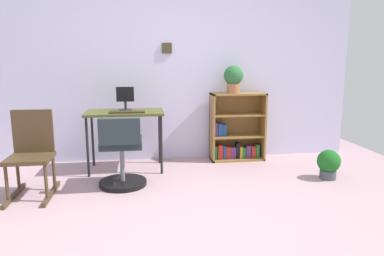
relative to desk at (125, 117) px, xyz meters
The scene contains 10 objects.
ground_plane 1.87m from the desk, 72.10° to the right, with size 6.24×6.24×0.00m, color #B3929A.
wall_back 0.95m from the desk, 42.66° to the left, with size 5.20×0.12×2.56m.
desk is the anchor object (origin of this frame).
monitor 0.23m from the desk, 83.79° to the left, with size 0.22×0.16×0.29m.
keyboard 0.16m from the desk, 76.10° to the right, with size 0.42×0.14×0.02m, color #31281C.
office_chair 0.71m from the desk, 91.58° to the right, with size 0.52×0.55×0.79m.
rocking_chair 1.18m from the desk, 141.78° to the right, with size 0.42×0.64×0.87m.
bookshelf_low 1.54m from the desk, 11.30° to the left, with size 0.73×0.30×0.93m.
potted_plant_on_shelf 1.52m from the desk, ahead, with size 0.26×0.26×0.36m.
potted_plant_floor 2.49m from the desk, 16.39° to the right, with size 0.27×0.27×0.34m.
Camera 1 is at (-0.32, -2.76, 1.38)m, focal length 33.47 mm.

